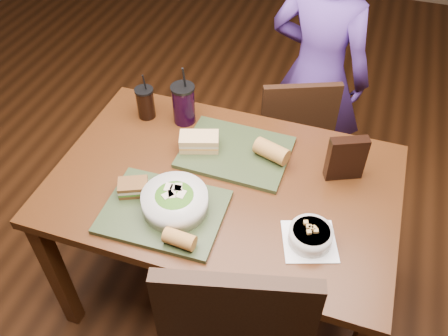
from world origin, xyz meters
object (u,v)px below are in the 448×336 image
at_px(chair_far, 299,136).
at_px(chip_bag, 346,158).
at_px(salad_bowl, 175,201).
at_px(baguette_far, 271,151).
at_px(cup_berry, 184,104).
at_px(dining_table, 224,197).
at_px(soup_bowl, 310,236).
at_px(sandwich_far, 199,142).
at_px(baguette_near, 179,239).
at_px(sandwich_near, 133,187).
at_px(diner, 317,75).
at_px(tray_far, 236,152).
at_px(tray_near, 164,212).
at_px(cup_cola, 146,103).

relative_size(chair_far, chip_bag, 4.51).
relative_size(salad_bowl, baguette_far, 1.72).
xyz_separation_m(salad_bowl, cup_berry, (-0.16, 0.48, 0.03)).
bearing_deg(chair_far, dining_table, -104.23).
height_order(soup_bowl, sandwich_far, sandwich_far).
bearing_deg(chair_far, chip_bag, -64.31).
xyz_separation_m(sandwich_far, baguette_near, (0.11, -0.46, -0.00)).
bearing_deg(baguette_far, sandwich_near, -141.80).
bearing_deg(baguette_near, baguette_far, 70.04).
distance_m(soup_bowl, baguette_far, 0.41).
xyz_separation_m(cup_berry, chip_bag, (0.70, -0.12, 0.00)).
bearing_deg(soup_bowl, chair_far, 102.45).
xyz_separation_m(diner, soup_bowl, (0.16, -1.04, 0.07)).
xyz_separation_m(tray_far, soup_bowl, (0.37, -0.33, 0.02)).
height_order(dining_table, diner, diner).
relative_size(tray_far, cup_berry, 1.54).
height_order(chair_far, cup_berry, cup_berry).
distance_m(tray_near, salad_bowl, 0.06).
bearing_deg(dining_table, baguette_far, 49.52).
xyz_separation_m(tray_far, cup_berry, (-0.27, 0.13, 0.08)).
bearing_deg(chip_bag, baguette_near, -156.64).
distance_m(chair_far, cup_cola, 0.83).
bearing_deg(soup_bowl, sandwich_far, 149.16).
xyz_separation_m(sandwich_far, cup_cola, (-0.30, 0.14, 0.02)).
height_order(sandwich_near, chip_bag, chip_bag).
xyz_separation_m(dining_table, chair_far, (0.17, 0.68, -0.20)).
relative_size(baguette_far, cup_cola, 0.62).
height_order(tray_far, cup_berry, cup_berry).
bearing_deg(salad_bowl, cup_cola, 125.47).
relative_size(chair_far, salad_bowl, 3.57).
height_order(sandwich_near, cup_cola, cup_cola).
relative_size(tray_near, cup_berry, 1.54).
relative_size(baguette_near, cup_berry, 0.39).
bearing_deg(chip_bag, salad_bowl, -169.91).
distance_m(diner, sandwich_far, 0.82).
bearing_deg(tray_near, baguette_far, 52.61).
distance_m(tray_near, sandwich_far, 0.35).
bearing_deg(tray_near, chair_far, 70.15).
xyz_separation_m(tray_far, sandwich_near, (-0.28, -0.33, 0.03)).
relative_size(diner, baguette_far, 10.63).
xyz_separation_m(chair_far, sandwich_far, (-0.32, -0.55, 0.34)).
height_order(dining_table, salad_bowl, salad_bowl).
bearing_deg(salad_bowl, tray_far, 72.48).
relative_size(baguette_near, cup_cola, 0.49).
xyz_separation_m(diner, salad_bowl, (-0.31, -1.06, 0.09)).
bearing_deg(baguette_near, soup_bowl, 21.54).
distance_m(salad_bowl, soup_bowl, 0.48).
bearing_deg(chip_bag, chair_far, 91.38).
distance_m(dining_table, cup_berry, 0.44).
distance_m(baguette_far, cup_cola, 0.59).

